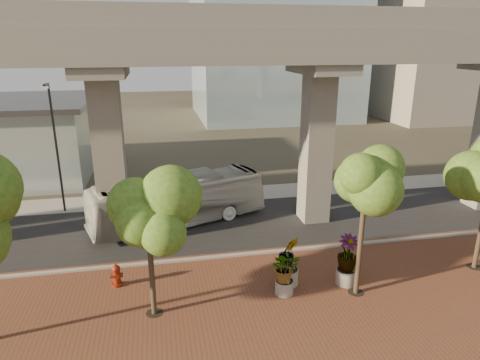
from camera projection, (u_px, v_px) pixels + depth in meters
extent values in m
plane|color=#373328|center=(224.00, 241.00, 24.15)|extent=(160.00, 160.00, 0.00)
cube|color=brown|center=(257.00, 329.00, 16.68)|extent=(70.00, 13.00, 0.06)
cube|color=black|center=(219.00, 226.00, 26.01)|extent=(90.00, 8.00, 0.04)
cube|color=#9E9A93|center=(230.00, 256.00, 22.26)|extent=(70.00, 0.25, 0.16)
cube|color=#9E9A93|center=(208.00, 196.00, 31.15)|extent=(90.00, 3.00, 0.06)
cube|color=gray|center=(221.00, 46.00, 21.31)|extent=(72.00, 2.40, 1.80)
cube|color=gray|center=(212.00, 46.00, 24.30)|extent=(72.00, 2.40, 1.80)
cube|color=gray|center=(224.00, 15.00, 19.85)|extent=(72.00, 0.12, 1.00)
cube|color=gray|center=(209.00, 21.00, 24.89)|extent=(72.00, 0.12, 1.00)
cube|color=gray|center=(445.00, 33.00, 61.14)|extent=(18.00, 16.00, 24.00)
imported|color=silver|center=(179.00, 201.00, 25.99)|extent=(11.06, 5.83, 3.01)
cylinder|color=maroon|center=(118.00, 284.00, 19.60)|extent=(0.49, 0.49, 0.11)
cylinder|color=maroon|center=(117.00, 277.00, 19.48)|extent=(0.33, 0.33, 0.79)
sphere|color=maroon|center=(116.00, 269.00, 19.36)|extent=(0.38, 0.38, 0.38)
cylinder|color=maroon|center=(116.00, 265.00, 19.31)|extent=(0.11, 0.11, 0.14)
cylinder|color=maroon|center=(117.00, 275.00, 19.46)|extent=(0.54, 0.22, 0.22)
cylinder|color=#ADA59C|center=(284.00, 287.00, 18.89)|extent=(0.81, 0.81, 0.63)
imported|color=#315F19|center=(285.00, 267.00, 18.59)|extent=(1.81, 1.81, 1.36)
cylinder|color=#A59D95|center=(346.00, 276.00, 19.67)|extent=(0.91, 0.91, 0.71)
imported|color=#315F19|center=(348.00, 253.00, 19.30)|extent=(2.23, 2.23, 1.68)
cylinder|color=#9E9B8E|center=(288.00, 276.00, 19.64)|extent=(0.98, 0.98, 0.76)
imported|color=#315F19|center=(288.00, 253.00, 19.27)|extent=(2.18, 2.18, 1.63)
cylinder|color=#443527|center=(152.00, 280.00, 17.13)|extent=(0.22, 0.22, 3.07)
cylinder|color=black|center=(155.00, 313.00, 17.60)|extent=(0.70, 0.70, 0.01)
cylinder|color=#443527|center=(359.00, 253.00, 18.44)|extent=(0.22, 0.22, 3.94)
cylinder|color=black|center=(356.00, 292.00, 19.05)|extent=(0.70, 0.70, 0.01)
cylinder|color=#443527|center=(480.00, 234.00, 20.65)|extent=(0.22, 0.22, 3.63)
cylinder|color=black|center=(474.00, 267.00, 21.20)|extent=(0.70, 0.70, 0.01)
cylinder|color=#2A292E|center=(57.00, 150.00, 27.09)|extent=(0.14, 0.14, 8.25)
cube|color=#2A292E|center=(46.00, 85.00, 25.35)|extent=(0.15, 1.03, 0.15)
cube|color=silver|center=(44.00, 87.00, 24.90)|extent=(0.41, 0.21, 0.12)
cylinder|color=#2A2A2F|center=(306.00, 140.00, 30.98)|extent=(0.14, 0.14, 7.82)
cube|color=#2A2A2F|center=(311.00, 86.00, 29.32)|extent=(0.15, 0.98, 0.15)
cube|color=silver|center=(314.00, 88.00, 28.89)|extent=(0.39, 0.20, 0.12)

